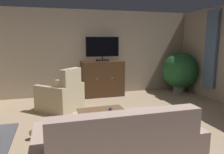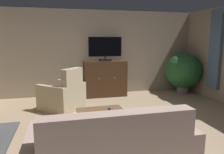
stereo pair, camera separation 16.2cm
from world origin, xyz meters
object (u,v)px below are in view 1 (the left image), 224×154
(coffee_table, at_px, (102,114))
(tv_remote, at_px, (110,110))
(television, at_px, (103,48))
(cat, at_px, (45,134))
(tv_cabinet, at_px, (102,79))
(armchair_beside_cabinet, at_px, (62,96))
(potted_plant_leafy_by_curtain, at_px, (180,71))

(coffee_table, bearing_deg, tv_remote, -14.65)
(television, distance_m, tv_remote, 2.86)
(coffee_table, distance_m, cat, 1.04)
(television, distance_m, coffee_table, 2.88)
(tv_cabinet, relative_size, cat, 1.84)
(coffee_table, distance_m, armchair_beside_cabinet, 1.72)
(armchair_beside_cabinet, xyz_separation_m, potted_plant_leafy_by_curtain, (3.80, 0.77, 0.38))
(television, height_order, cat, television)
(coffee_table, bearing_deg, cat, 179.24)
(tv_remote, relative_size, armchair_beside_cabinet, 0.14)
(tv_cabinet, bearing_deg, tv_remote, -100.32)
(tv_cabinet, height_order, cat, tv_cabinet)
(tv_cabinet, height_order, armchair_beside_cabinet, tv_cabinet)
(armchair_beside_cabinet, distance_m, cat, 1.64)
(tv_remote, bearing_deg, television, -172.12)
(television, xyz_separation_m, armchair_beside_cabinet, (-1.28, -0.99, -1.13))
(tv_cabinet, relative_size, tv_remote, 7.53)
(coffee_table, xyz_separation_m, tv_remote, (0.15, -0.04, 0.07))
(coffee_table, bearing_deg, television, 76.17)
(television, height_order, coffee_table, television)
(television, height_order, potted_plant_leafy_by_curtain, television)
(armchair_beside_cabinet, distance_m, potted_plant_leafy_by_curtain, 3.89)
(potted_plant_leafy_by_curtain, relative_size, cat, 1.87)
(tv_cabinet, xyz_separation_m, tv_remote, (-0.49, -2.68, -0.07))
(tv_remote, relative_size, potted_plant_leafy_by_curtain, 0.13)
(tv_remote, xyz_separation_m, cat, (-1.15, 0.05, -0.35))
(cat, bearing_deg, tv_remote, -2.59)
(armchair_beside_cabinet, height_order, cat, armchair_beside_cabinet)
(tv_remote, bearing_deg, tv_cabinet, -171.91)
(potted_plant_leafy_by_curtain, xyz_separation_m, cat, (-4.16, -2.36, -0.62))
(coffee_table, distance_m, potted_plant_leafy_by_curtain, 3.96)
(tv_cabinet, bearing_deg, cat, -121.95)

